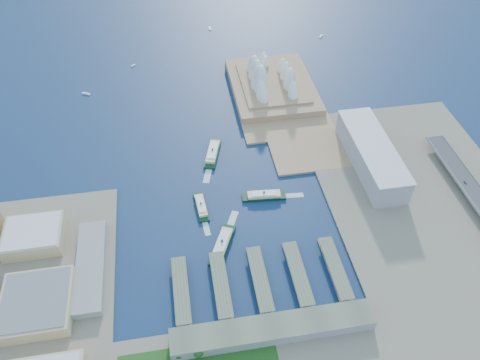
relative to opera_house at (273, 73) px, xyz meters
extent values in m
plane|color=#0F2347|center=(-105.00, -280.00, -32.00)|extent=(3000.00, 3000.00, 0.00)
cube|color=#7A715E|center=(135.00, -330.00, -30.50)|extent=(240.00, 500.00, 3.00)
cube|color=#A17F58|center=(2.50, -20.00, -30.50)|extent=(135.00, 220.00, 3.00)
cube|color=#94949A|center=(90.00, -200.00, -11.50)|extent=(45.00, 155.00, 35.00)
cube|color=gray|center=(-90.00, -415.00, -23.00)|extent=(200.00, 28.00, 12.00)
imported|color=slate|center=(191.00, -263.22, -16.42)|extent=(2.03, 5.00, 1.45)
camera|label=1|loc=(-157.81, -627.15, 401.00)|focal=35.00mm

